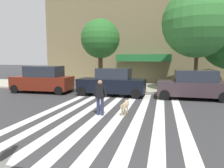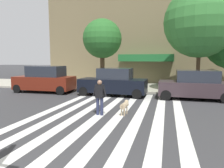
# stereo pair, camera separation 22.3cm
# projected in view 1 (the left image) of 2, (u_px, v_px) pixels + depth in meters

# --- Properties ---
(ground_plane) EXTENTS (160.00, 160.00, 0.00)m
(ground_plane) POSITION_uv_depth(u_px,v_px,m) (116.00, 116.00, 9.28)
(ground_plane) COLOR #353538
(sidewalk_far) EXTENTS (80.00, 6.00, 0.15)m
(sidewalk_far) POSITION_uv_depth(u_px,v_px,m) (139.00, 87.00, 18.48)
(sidewalk_far) COLOR #AAA695
(sidewalk_far) RESTS_ON ground_plane
(crosswalk_stripes) EXTENTS (6.75, 12.52, 0.01)m
(crosswalk_stripes) POSITION_uv_depth(u_px,v_px,m) (109.00, 116.00, 9.36)
(crosswalk_stripes) COLOR silver
(crosswalk_stripes) RESTS_ON ground_plane
(parked_car_near_curb) EXTENTS (4.70, 2.00, 2.08)m
(parked_car_near_curb) POSITION_uv_depth(u_px,v_px,m) (43.00, 80.00, 15.95)
(parked_car_near_curb) COLOR maroon
(parked_car_near_curb) RESTS_ON ground_plane
(parked_car_behind_first) EXTENTS (4.86, 2.02, 1.97)m
(parked_car_behind_first) POSITION_uv_depth(u_px,v_px,m) (112.00, 83.00, 14.61)
(parked_car_behind_first) COLOR black
(parked_car_behind_first) RESTS_ON ground_plane
(parked_car_third_in_line) EXTENTS (4.41, 1.98, 1.89)m
(parked_car_third_in_line) POSITION_uv_depth(u_px,v_px,m) (193.00, 85.00, 13.30)
(parked_car_third_in_line) COLOR #372B30
(parked_car_third_in_line) RESTS_ON ground_plane
(street_tree_nearest) EXTENTS (3.29, 3.29, 5.83)m
(street_tree_nearest) POSITION_uv_depth(u_px,v_px,m) (100.00, 39.00, 17.12)
(street_tree_nearest) COLOR #4C3823
(street_tree_nearest) RESTS_ON sidewalk_far
(street_tree_middle) EXTENTS (5.18, 5.18, 7.73)m
(street_tree_middle) POSITION_uv_depth(u_px,v_px,m) (198.00, 22.00, 14.79)
(street_tree_middle) COLOR #4C3823
(street_tree_middle) RESTS_ON sidewalk_far
(pedestrian_dog_walker) EXTENTS (0.71, 0.27, 1.64)m
(pedestrian_dog_walker) POSITION_uv_depth(u_px,v_px,m) (100.00, 95.00, 9.37)
(pedestrian_dog_walker) COLOR #282D4C
(pedestrian_dog_walker) RESTS_ON ground_plane
(dog_on_leash) EXTENTS (0.31, 0.99, 0.65)m
(dog_on_leash) POSITION_uv_depth(u_px,v_px,m) (125.00, 105.00, 9.53)
(dog_on_leash) COLOR tan
(dog_on_leash) RESTS_ON ground_plane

